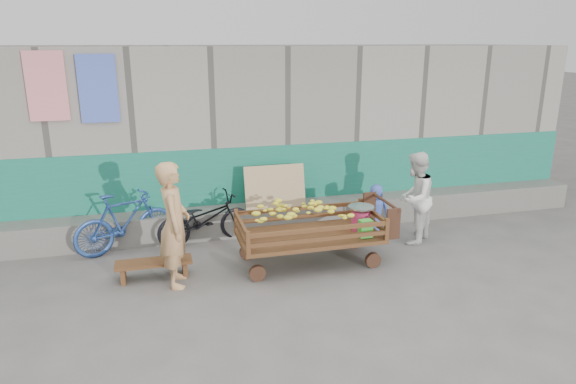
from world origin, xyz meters
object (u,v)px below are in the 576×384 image
object	(u,v)px
vendor_man	(174,225)
woman	(415,198)
bicycle_blue	(125,222)
bicycle_dark	(205,219)
bench	(154,266)
child	(376,211)
banana_cart	(307,222)

from	to	relation	value
vendor_man	woman	bearing A→B (deg)	-76.43
vendor_man	woman	world-z (taller)	vendor_man
woman	bicycle_blue	size ratio (longest dim) A/B	0.94
bicycle_dark	bicycle_blue	distance (m)	1.20
bench	bicycle_blue	size ratio (longest dim) A/B	0.65
woman	child	bearing A→B (deg)	-78.47
child	bicycle_blue	distance (m)	3.92
bench	bicycle_blue	xyz separation A→B (m)	(-0.39, 1.09, 0.28)
vendor_man	bicycle_dark	size ratio (longest dim) A/B	1.09
child	bicycle_blue	bearing A→B (deg)	6.63
banana_cart	vendor_man	world-z (taller)	vendor_man
banana_cart	bench	size ratio (longest dim) A/B	2.17
bench	bicycle_dark	world-z (taller)	bicycle_dark
bicycle_blue	bicycle_dark	bearing A→B (deg)	-111.13
banana_cart	child	size ratio (longest dim) A/B	2.49
bench	vendor_man	size ratio (longest dim) A/B	0.61
woman	child	xyz separation A→B (m)	(-0.49, 0.35, -0.29)
banana_cart	vendor_man	size ratio (longest dim) A/B	1.32
banana_cart	woman	distance (m)	1.92
bench	bicycle_blue	world-z (taller)	bicycle_blue
bicycle_dark	child	bearing A→B (deg)	-110.89
banana_cart	bicycle_dark	bearing A→B (deg)	138.42
vendor_man	child	xyz separation A→B (m)	(3.21, 0.90, -0.39)
child	bicycle_dark	size ratio (longest dim) A/B	0.58
banana_cart	vendor_man	xyz separation A→B (m)	(-1.82, -0.17, 0.20)
woman	bicycle_dark	size ratio (longest dim) A/B	0.96
vendor_man	child	distance (m)	3.36
bench	vendor_man	xyz separation A→B (m)	(0.29, -0.24, 0.64)
bench	woman	bearing A→B (deg)	4.43
bench	woman	world-z (taller)	woman
child	banana_cart	bearing A→B (deg)	40.85
child	bench	bearing A→B (deg)	23.59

